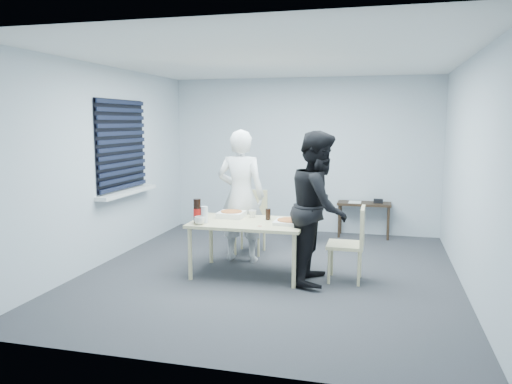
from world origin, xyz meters
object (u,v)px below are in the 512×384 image
(side_table, at_px, (364,207))
(backpack, at_px, (305,203))
(mug_b, at_px, (253,214))
(chair_right, at_px, (353,239))
(person_black, at_px, (319,207))
(stool, at_px, (305,222))
(soda_bottle, at_px, (197,211))
(chair_far, at_px, (251,217))
(person_white, at_px, (241,196))
(dining_table, at_px, (249,226))
(mug_a, at_px, (199,220))

(side_table, distance_m, backpack, 1.09)
(mug_b, bearing_deg, chair_right, -9.51)
(person_black, distance_m, stool, 1.95)
(backpack, distance_m, soda_bottle, 2.24)
(stool, bearing_deg, side_table, 36.65)
(chair_far, xyz_separation_m, backpack, (0.68, 0.68, 0.11))
(person_white, distance_m, mug_b, 0.46)
(mug_b, bearing_deg, side_table, 58.76)
(side_table, relative_size, stool, 1.93)
(side_table, xyz_separation_m, backpack, (-0.86, -0.65, 0.14))
(chair_far, relative_size, soda_bottle, 3.06)
(chair_right, height_order, person_black, person_black)
(chair_right, bearing_deg, mug_b, 170.49)
(person_black, height_order, mug_b, person_black)
(stool, distance_m, mug_b, 1.62)
(chair_far, height_order, stool, chair_far)
(soda_bottle, bearing_deg, backpack, 63.40)
(chair_right, bearing_deg, stool, 115.54)
(person_white, height_order, mug_b, person_white)
(backpack, height_order, soda_bottle, soda_bottle)
(person_black, relative_size, mug_b, 17.70)
(side_table, bearing_deg, dining_table, -118.06)
(soda_bottle, bearing_deg, stool, 63.53)
(mug_a, bearing_deg, chair_far, 79.37)
(person_white, xyz_separation_m, mug_b, (0.25, -0.34, -0.17))
(person_white, xyz_separation_m, mug_a, (-0.24, -0.93, -0.17))
(person_white, xyz_separation_m, soda_bottle, (-0.30, -0.84, -0.08))
(chair_right, bearing_deg, dining_table, -177.98)
(person_white, height_order, side_table, person_white)
(dining_table, distance_m, soda_bottle, 0.66)
(chair_far, distance_m, side_table, 2.04)
(side_table, bearing_deg, mug_a, -123.40)
(chair_far, distance_m, stool, 0.99)
(chair_far, distance_m, soda_bottle, 1.39)
(person_black, relative_size, side_table, 2.08)
(dining_table, bearing_deg, backpack, 76.48)
(chair_right, bearing_deg, person_white, 159.89)
(dining_table, xyz_separation_m, person_black, (0.86, -0.05, 0.28))
(person_white, height_order, soda_bottle, person_white)
(chair_right, relative_size, side_table, 1.04)
(person_white, distance_m, mug_a, 0.97)
(side_table, height_order, mug_b, mug_b)
(chair_far, relative_size, mug_a, 7.24)
(backpack, height_order, mug_b, backpack)
(chair_far, distance_m, person_black, 1.63)
(dining_table, relative_size, chair_right, 1.54)
(chair_right, relative_size, mug_a, 7.24)
(person_white, xyz_separation_m, side_table, (1.56, 1.81, -0.40))
(person_black, relative_size, mug_a, 14.39)
(chair_right, distance_m, stool, 1.92)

